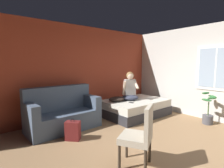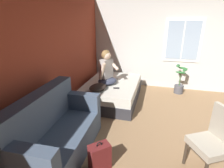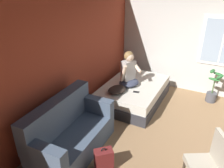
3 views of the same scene
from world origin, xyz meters
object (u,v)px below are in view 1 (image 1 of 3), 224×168
potted_plant (208,113)px  side_chair (140,134)px  person_seated (130,89)px  backpack (73,131)px  bed (135,108)px  couch (62,113)px  cell_phone (131,103)px  throw_pillow (117,99)px

potted_plant → side_chair: bearing=-176.5°
side_chair → person_seated: 2.80m
potted_plant → backpack: bearing=157.1°
bed → backpack: bed is taller
bed → potted_plant: potted_plant is taller
couch → person_seated: 2.17m
bed → cell_phone: bearing=-150.6°
backpack → potted_plant: bearing=-22.9°
couch → person_seated: person_seated is taller
side_chair → throw_pillow: (1.37, 2.16, 0.02)m
couch → throw_pillow: 1.65m
side_chair → throw_pillow: 2.56m
bed → person_seated: (-0.12, 0.11, 0.60)m
potted_plant → throw_pillow: bearing=127.1°
couch → cell_phone: bearing=-15.8°
backpack → bed: bearing=10.5°
bed → potted_plant: (0.91, -1.80, 0.07)m
throw_pillow → cell_phone: bearing=-61.1°
cell_phone → potted_plant: (1.28, -1.59, -0.18)m
bed → cell_phone: 0.50m
couch → person_seated: bearing=-5.6°
person_seated → throw_pillow: bearing=170.4°
side_chair → cell_phone: side_chair is taller
throw_pillow → potted_plant: bearing=-52.9°
side_chair → potted_plant: (2.88, 0.18, -0.23)m
bed → person_seated: person_seated is taller
side_chair → throw_pillow: side_chair is taller
person_seated → bed: bearing=-41.9°
couch → person_seated: (2.12, -0.21, 0.44)m
side_chair → cell_phone: 2.38m
person_seated → cell_phone: size_ratio=6.08×
potted_plant → bed: bearing=116.8°
throw_pillow → potted_plant: (1.50, -1.99, -0.25)m
cell_phone → throw_pillow: bearing=-74.4°
throw_pillow → couch: bearing=175.5°
side_chair → potted_plant: bearing=3.5°
person_seated → backpack: 2.37m
person_seated → potted_plant: 2.23m
couch → potted_plant: bearing=-33.9°
side_chair → potted_plant: size_ratio=1.15×
bed → cell_phone: (-0.37, -0.21, 0.25)m
couch → side_chair: couch is taller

